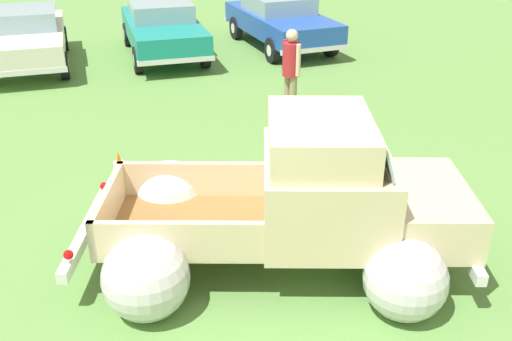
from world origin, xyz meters
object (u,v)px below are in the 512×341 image
(show_car_0, at_px, (26,36))
(spectator_0, at_px, (291,68))
(lane_cone_0, at_px, (120,171))
(vintage_pickup_truck, at_px, (303,210))
(show_car_1, at_px, (162,27))
(show_car_2, at_px, (280,19))

(show_car_0, relative_size, spectator_0, 2.50)
(lane_cone_0, bearing_deg, vintage_pickup_truck, -53.27)
(vintage_pickup_truck, relative_size, lane_cone_0, 7.91)
(vintage_pickup_truck, bearing_deg, spectator_0, 89.03)
(show_car_0, xyz_separation_m, lane_cone_0, (1.62, -7.57, -0.47))
(vintage_pickup_truck, height_order, spectator_0, vintage_pickup_truck)
(vintage_pickup_truck, xyz_separation_m, spectator_0, (1.60, 4.77, 0.26))
(show_car_1, xyz_separation_m, show_car_2, (3.36, -0.05, 0.00))
(show_car_0, height_order, spectator_0, spectator_0)
(show_car_2, bearing_deg, show_car_0, -95.10)
(spectator_0, bearing_deg, show_car_0, -62.73)
(show_car_2, bearing_deg, vintage_pickup_truck, -22.34)
(vintage_pickup_truck, height_order, show_car_2, vintage_pickup_truck)
(show_car_1, height_order, lane_cone_0, show_car_1)
(vintage_pickup_truck, height_order, show_car_0, vintage_pickup_truck)
(show_car_1, bearing_deg, spectator_0, 18.24)
(show_car_1, bearing_deg, show_car_0, -89.56)
(show_car_1, relative_size, lane_cone_0, 7.15)
(show_car_1, relative_size, show_car_2, 0.99)
(vintage_pickup_truck, relative_size, show_car_0, 1.13)
(show_car_1, bearing_deg, lane_cone_0, -13.05)
(show_car_0, height_order, show_car_1, same)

